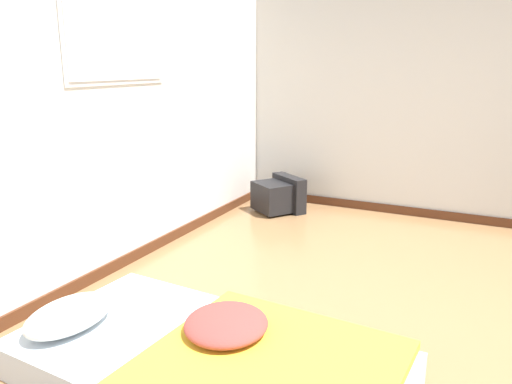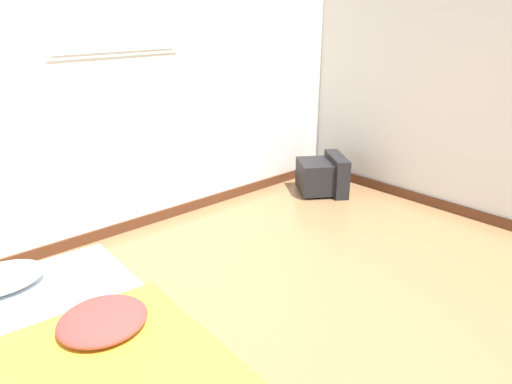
# 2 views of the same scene
# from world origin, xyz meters

# --- Properties ---
(wall_back) EXTENTS (7.90, 0.08, 2.60)m
(wall_back) POSITION_xyz_m (0.00, 2.50, 1.29)
(wall_back) COLOR silver
(wall_back) RESTS_ON ground_plane
(mattress_bed) EXTENTS (1.17, 2.02, 0.32)m
(mattress_bed) POSITION_xyz_m (-0.65, 1.10, 0.12)
(mattress_bed) COLOR silver
(mattress_bed) RESTS_ON ground_plane
(crt_tv) EXTENTS (0.61, 0.62, 0.38)m
(crt_tv) POSITION_xyz_m (2.27, 1.97, 0.18)
(crt_tv) COLOR black
(crt_tv) RESTS_ON ground_plane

